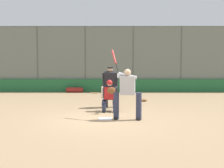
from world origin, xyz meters
name	(u,v)px	position (x,y,z in m)	size (l,w,h in m)	color
ground_plane	(105,119)	(0.00, 0.00, 0.00)	(160.00, 160.00, 0.00)	#9E7F5B
home_plate_marker	(105,119)	(0.00, 0.00, 0.01)	(0.43, 0.43, 0.01)	white
backstop_fence	(109,58)	(0.00, -8.79, 2.22)	(21.85, 0.08, 4.26)	#515651
padding_wall	(109,86)	(0.00, -8.69, 0.41)	(21.33, 0.18, 0.83)	#236638
bleachers_beyond	(122,80)	(-0.96, -11.65, 0.59)	(15.24, 3.05, 1.80)	slate
batter_at_plate	(127,92)	(-0.69, 0.07, 0.87)	(0.96, 0.78, 2.22)	#2D334C
catcher_behind_plate	(110,95)	(-0.12, -1.37, 0.61)	(0.62, 0.72, 1.17)	#2D334C
umpire_home	(110,86)	(-0.14, -2.37, 0.89)	(0.67, 0.45, 1.66)	#333333
spare_bat_near_backstop	(93,93)	(0.98, -7.83, 0.03)	(0.85, 0.41, 0.07)	black
fielding_glove_on_dirt	(144,100)	(-1.70, -4.11, 0.06)	(0.32, 0.24, 0.11)	brown
equipment_bag_dugout_side	(75,90)	(2.21, -8.32, 0.16)	(1.14, 0.33, 0.33)	maroon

